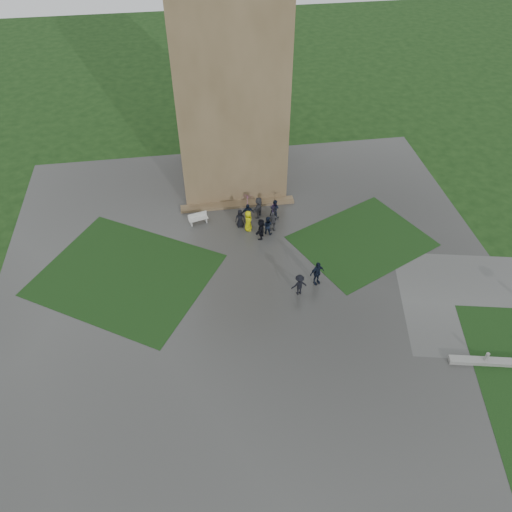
{
  "coord_description": "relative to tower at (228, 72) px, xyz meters",
  "views": [
    {
      "loc": [
        -3.19,
        -21.01,
        24.14
      ],
      "look_at": [
        0.4,
        3.3,
        1.2
      ],
      "focal_mm": 35.0,
      "sensor_mm": 36.0,
      "label": 1
    }
  ],
  "objects": [
    {
      "name": "ground",
      "position": [
        0.0,
        -15.0,
        -9.0
      ],
      "size": [
        120.0,
        120.0,
        0.0
      ],
      "primitive_type": "plane",
      "color": "black"
    },
    {
      "name": "lawn_inset_right",
      "position": [
        8.5,
        -10.0,
        -8.97
      ],
      "size": [
        11.12,
        10.15,
        0.01
      ],
      "primitive_type": "cube",
      "rotation": [
        0.0,
        0.0,
        0.44
      ],
      "color": "black",
      "rests_on": "plaza"
    },
    {
      "name": "lawn_inset_left",
      "position": [
        -8.5,
        -11.0,
        -8.97
      ],
      "size": [
        14.1,
        13.46,
        0.01
      ],
      "primitive_type": "cube",
      "rotation": [
        0.0,
        0.0,
        -0.56
      ],
      "color": "black",
      "rests_on": "plaza"
    },
    {
      "name": "pedestrian_near",
      "position": [
        2.83,
        -14.39,
        -8.18
      ],
      "size": [
        1.09,
        0.68,
        1.59
      ],
      "primitive_type": "imported",
      "rotation": [
        0.0,
        0.0,
        3.29
      ],
      "color": "black",
      "rests_on": "plaza"
    },
    {
      "name": "pedestrian_mid",
      "position": [
        4.18,
        -13.63,
        -8.07
      ],
      "size": [
        1.22,
        0.94,
        1.83
      ],
      "primitive_type": "imported",
      "rotation": [
        0.0,
        0.0,
        0.35
      ],
      "color": "black",
      "rests_on": "plaza"
    },
    {
      "name": "visitor_cluster",
      "position": [
        1.38,
        -7.07,
        -7.95
      ],
      "size": [
        3.57,
        4.2,
        2.5
      ],
      "color": "black",
      "rests_on": "plaza"
    },
    {
      "name": "tower",
      "position": [
        0.0,
        0.0,
        0.0
      ],
      "size": [
        8.0,
        8.0,
        18.0
      ],
      "primitive_type": "cube",
      "color": "brown",
      "rests_on": "ground"
    },
    {
      "name": "plaza",
      "position": [
        0.0,
        -13.0,
        -8.99
      ],
      "size": [
        34.0,
        34.0,
        0.02
      ],
      "primitive_type": "cube",
      "color": "#343432",
      "rests_on": "ground"
    },
    {
      "name": "tower_plinth",
      "position": [
        0.0,
        -4.4,
        -8.87
      ],
      "size": [
        9.0,
        0.8,
        0.22
      ],
      "primitive_type": "cube",
      "color": "brown",
      "rests_on": "plaza"
    },
    {
      "name": "bench",
      "position": [
        -3.22,
        -6.12,
        -8.54
      ],
      "size": [
        1.53,
        0.79,
        0.85
      ],
      "rotation": [
        0.0,
        0.0,
        0.24
      ],
      "color": "beige",
      "rests_on": "plaza"
    }
  ]
}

